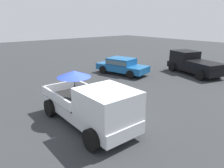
{
  "coord_description": "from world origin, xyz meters",
  "views": [
    {
      "loc": [
        7.08,
        -4.45,
        4.34
      ],
      "look_at": [
        -1.11,
        2.26,
        1.1
      ],
      "focal_mm": 33.63,
      "sensor_mm": 36.0,
      "label": 1
    }
  ],
  "objects": [
    {
      "name": "ground_plane",
      "position": [
        0.0,
        0.0,
        0.0
      ],
      "size": [
        80.0,
        80.0,
        0.0
      ],
      "primitive_type": "plane",
      "color": "#2D3033"
    },
    {
      "name": "pickup_truck_main",
      "position": [
        0.43,
        -0.01,
        0.99
      ],
      "size": [
        5.06,
        2.27,
        2.24
      ],
      "rotation": [
        0.0,
        0.0,
        -0.01
      ],
      "color": "black",
      "rests_on": "ground"
    },
    {
      "name": "pickup_truck_red",
      "position": [
        -1.97,
        11.68,
        0.87
      ],
      "size": [
        5.11,
        3.14,
        1.8
      ],
      "rotation": [
        0.0,
        0.0,
        2.87
      ],
      "color": "black",
      "rests_on": "ground"
    },
    {
      "name": "parked_sedan_near",
      "position": [
        -5.65,
        7.04,
        0.74
      ],
      "size": [
        4.59,
        2.72,
        1.33
      ],
      "rotation": [
        0.0,
        0.0,
        0.24
      ],
      "color": "black",
      "rests_on": "ground"
    }
  ]
}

